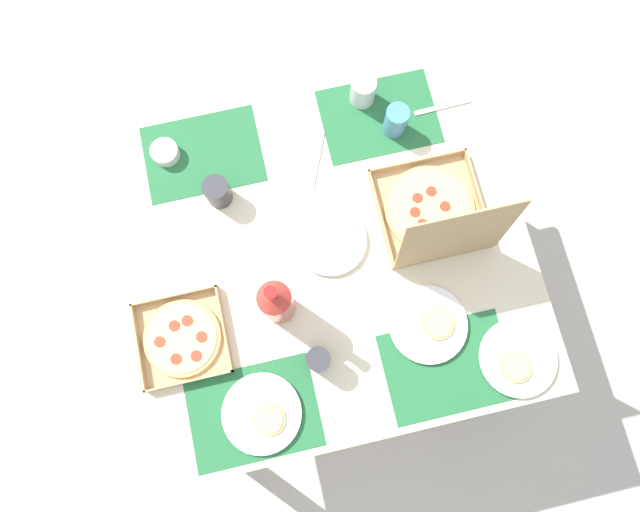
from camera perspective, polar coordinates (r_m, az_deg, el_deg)
ground_plane at (r=2.35m, az=0.00°, el=-3.84°), size 6.00×6.00×0.00m
dining_table at (r=1.72m, az=0.00°, el=-0.78°), size 1.25×1.09×0.75m
placemat_near_left at (r=1.77m, az=6.22°, el=14.37°), size 0.36×0.26×0.00m
placemat_near_right at (r=1.75m, az=-12.21°, el=10.43°), size 0.36×0.26×0.00m
placemat_far_left at (r=1.62m, az=13.25°, el=-11.26°), size 0.36×0.26×0.00m
placemat_far_right at (r=1.59m, az=-6.99°, el=-16.03°), size 0.36×0.26×0.00m
pizza_box_edge_far at (r=1.62m, az=11.97°, el=4.29°), size 0.31×0.31×0.34m
pizza_box_center at (r=1.62m, az=-14.27°, el=-8.36°), size 0.25×0.25×0.04m
plate_far_right at (r=1.61m, az=1.11°, el=1.63°), size 0.22×0.22×0.02m
plate_near_right at (r=1.58m, az=-6.06°, el=-16.18°), size 0.22×0.22×0.03m
plate_middle at (r=1.60m, az=11.37°, el=-7.06°), size 0.23×0.23×0.03m
plate_far_left at (r=1.66m, az=20.03°, el=-10.12°), size 0.22×0.22×0.03m
soda_bottle at (r=1.46m, az=-4.58°, el=-4.88°), size 0.09×0.09×0.32m
cup_clear_right at (r=1.71m, az=7.96°, el=13.90°), size 0.07×0.07×0.11m
cup_dark at (r=1.64m, az=-10.72°, el=6.64°), size 0.08×0.08×0.10m
cup_clear_left at (r=1.75m, az=4.54°, el=16.93°), size 0.08×0.08×0.10m
cup_spare at (r=1.52m, az=-0.19°, el=-10.81°), size 0.07×0.07×0.11m
condiment_bowl at (r=1.76m, az=-15.96°, el=10.42°), size 0.08×0.08×0.04m
fork_by_near_right at (r=1.70m, az=-0.33°, el=10.16°), size 0.09×0.18×0.00m
fork_by_far_left at (r=1.82m, az=12.81°, el=15.06°), size 0.19×0.02×0.00m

